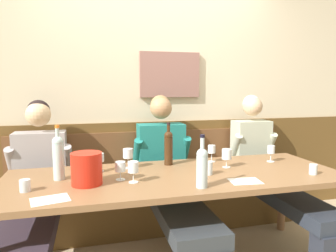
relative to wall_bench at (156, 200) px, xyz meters
The scene contains 23 objects.
room_wall_back 1.15m from the wall_bench, 89.70° to the left, with size 6.80×0.12×2.80m.
wood_wainscot_panel 0.31m from the wall_bench, 90.00° to the left, with size 6.80×0.03×1.03m, color brown.
wall_bench is the anchor object (origin of this frame).
dining_table 0.83m from the wall_bench, 90.00° to the right, with size 2.48×0.90×0.74m.
person_left_seat 1.16m from the wall_bench, 159.10° to the right, with size 0.53×1.34×1.27m.
person_right_seat 0.52m from the wall_bench, 83.69° to the right, with size 0.54×1.34×1.31m.
person_center_left_seat 1.13m from the wall_bench, 20.81° to the right, with size 0.47×1.34×1.30m.
ice_bucket 1.17m from the wall_bench, 128.70° to the right, with size 0.20×0.20×0.21m, color red.
wine_bottle_clear_water 1.21m from the wall_bench, 86.01° to the right, with size 0.07×0.07×0.34m.
wine_bottle_green_tall 1.22m from the wall_bench, 142.36° to the right, with size 0.08×0.08×0.38m.
wine_bottle_amber_mid 0.75m from the wall_bench, 88.61° to the right, with size 0.07×0.07×0.35m.
wine_glass_by_bottle 1.06m from the wall_bench, 112.04° to the right, with size 0.07×0.07×0.14m.
wine_glass_right_end 0.81m from the wall_bench, 125.45° to the right, with size 0.08×0.08×0.16m.
wine_glass_center_rear 0.95m from the wall_bench, 55.06° to the right, with size 0.08×0.08×0.15m.
wine_glass_near_bucket 1.02m from the wall_bench, 118.89° to the right, with size 0.07×0.07×0.13m.
wine_glass_center_front 1.19m from the wall_bench, 31.76° to the right, with size 0.07×0.07×0.14m.
wine_glass_mid_left 0.93m from the wall_bench, 137.57° to the right, with size 0.07×0.07×0.14m.
wine_glass_left_end 0.81m from the wall_bench, 46.99° to the right, with size 0.07×0.07×0.15m.
water_tumbler_center 1.41m from the wall_bench, 139.94° to the right, with size 0.07×0.07×0.08m, color silver.
water_tumbler_left 0.96m from the wall_bench, 74.16° to the right, with size 0.07×0.07×0.10m, color silver.
water_tumbler_right 1.47m from the wall_bench, 44.93° to the right, with size 0.06×0.06×0.08m, color silver.
tasting_sheet_left_guest 1.18m from the wall_bench, 67.97° to the right, with size 0.21×0.15×0.00m, color white.
tasting_sheet_right_guest 1.42m from the wall_bench, 129.16° to the right, with size 0.21×0.15×0.00m, color white.
Camera 1 is at (-0.61, -2.02, 1.39)m, focal length 32.82 mm.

